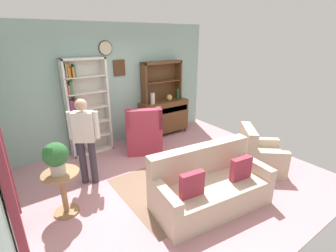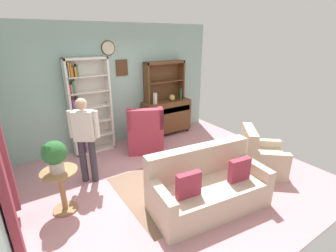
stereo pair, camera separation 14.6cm
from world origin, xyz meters
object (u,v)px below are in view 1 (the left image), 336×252
at_px(couch_floral, 209,187).
at_px(armchair_floral, 259,156).
at_px(wingback_chair, 144,135).
at_px(book_stack, 179,153).
at_px(bookshelf, 84,109).
at_px(sideboard_hutch, 161,76).
at_px(sideboard, 164,116).
at_px(potted_plant_large, 55,156).
at_px(plant_stand, 63,188).
at_px(vase_tall, 153,99).
at_px(coffee_table, 181,160).
at_px(person_reading, 85,136).
at_px(bottle_wine, 178,94).
at_px(vase_round, 169,98).

distance_m(couch_floral, armchair_floral, 1.56).
xyz_separation_m(wingback_chair, book_stack, (0.02, -1.28, 0.06)).
bearing_deg(bookshelf, sideboard_hutch, 0.69).
distance_m(sideboard, potted_plant_large, 3.53).
distance_m(plant_stand, book_stack, 2.06).
distance_m(vase_tall, coffee_table, 2.08).
bearing_deg(potted_plant_large, book_stack, -2.50).
height_order(sideboard_hutch, potted_plant_large, sideboard_hutch).
height_order(vase_tall, coffee_table, vase_tall).
distance_m(person_reading, coffee_table, 1.76).
height_order(armchair_floral, plant_stand, armchair_floral).
relative_size(person_reading, book_stack, 7.94).
xyz_separation_m(sideboard_hutch, wingback_chair, (-0.96, -0.69, -1.18)).
bearing_deg(sideboard_hutch, bottle_wine, -26.96).
xyz_separation_m(sideboard, couch_floral, (-1.10, -2.84, -0.20)).
bearing_deg(book_stack, armchair_floral, -29.74).
distance_m(bookshelf, plant_stand, 2.16).
bearing_deg(sideboard_hutch, potted_plant_large, -148.16).
relative_size(sideboard_hutch, plant_stand, 1.60).
bearing_deg(plant_stand, vase_tall, 32.67).
distance_m(bottle_wine, couch_floral, 3.22).
bearing_deg(bookshelf, coffee_table, -62.38).
xyz_separation_m(sideboard, vase_tall, (-0.39, -0.08, 0.55)).
height_order(sideboard, bottle_wine, bottle_wine).
relative_size(armchair_floral, coffee_table, 1.35).
xyz_separation_m(couch_floral, plant_stand, (-1.89, 1.09, 0.11)).
relative_size(couch_floral, potted_plant_large, 4.03).
xyz_separation_m(vase_tall, vase_round, (0.52, 0.01, -0.05)).
bearing_deg(potted_plant_large, armchair_floral, -14.30).
height_order(plant_stand, book_stack, plant_stand).
relative_size(bookshelf, plant_stand, 3.05).
distance_m(bookshelf, sideboard_hutch, 2.10).
bearing_deg(potted_plant_large, sideboard_hutch, 31.84).
distance_m(bottle_wine, wingback_chair, 1.59).
bearing_deg(armchair_floral, plant_stand, 165.33).
xyz_separation_m(sideboard_hutch, book_stack, (-0.94, -1.97, -1.11)).
xyz_separation_m(person_reading, book_stack, (1.49, -0.71, -0.46)).
distance_m(sideboard_hutch, person_reading, 2.81).
distance_m(armchair_floral, book_stack, 1.61).
relative_size(sideboard_hutch, person_reading, 0.71).
relative_size(sideboard_hutch, coffee_table, 1.38).
bearing_deg(plant_stand, couch_floral, -30.00).
bearing_deg(couch_floral, wingback_chair, 86.38).
xyz_separation_m(vase_round, book_stack, (-1.07, -1.79, -0.56)).
height_order(sideboard, armchair_floral, sideboard).
distance_m(vase_round, bottle_wine, 0.27).
bearing_deg(book_stack, sideboard_hutch, 64.45).
relative_size(couch_floral, book_stack, 9.63).
bearing_deg(person_reading, bottle_wine, 20.65).
height_order(vase_round, potted_plant_large, potted_plant_large).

